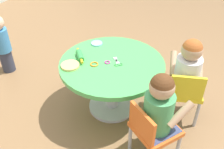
{
  "coord_description": "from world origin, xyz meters",
  "views": [
    {
      "loc": [
        -1.64,
        -0.79,
        1.75
      ],
      "look_at": [
        0.0,
        0.0,
        0.39
      ],
      "focal_mm": 41.44,
      "sensor_mm": 36.0,
      "label": 1
    }
  ],
  "objects": [
    {
      "name": "playdough_blob_1",
      "position": [
        -0.21,
        0.29,
        0.53
      ],
      "size": [
        0.15,
        0.15,
        0.02
      ],
      "primitive_type": "cylinder",
      "color": "#F2CC72",
      "rests_on": "craft_table"
    },
    {
      "name": "cookie_cutter_1",
      "position": [
        -0.02,
        0.03,
        0.52
      ],
      "size": [
        0.05,
        0.05,
        0.01
      ],
      "primitive_type": "torus",
      "color": "#D83FA5",
      "rests_on": "craft_table"
    },
    {
      "name": "seated_child_right",
      "position": [
        0.19,
        -0.6,
        0.53
      ],
      "size": [
        0.41,
        0.36,
        0.51
      ],
      "color": "#3F4772",
      "rests_on": "ground"
    },
    {
      "name": "craft_table",
      "position": [
        0.0,
        0.0,
        0.4
      ],
      "size": [
        0.9,
        0.9,
        0.52
      ],
      "color": "silver",
      "rests_on": "ground"
    },
    {
      "name": "cookie_cutter_0",
      "position": [
        -0.1,
        0.12,
        0.52
      ],
      "size": [
        0.07,
        0.07,
        0.01
      ],
      "primitive_type": "torus",
      "color": "orange",
      "rests_on": "craft_table"
    },
    {
      "name": "child_chair_left",
      "position": [
        -0.38,
        -0.5,
        0.31
      ],
      "size": [
        0.42,
        0.42,
        0.54
      ],
      "color": "#B7B7BC",
      "rests_on": "ground"
    },
    {
      "name": "playdough_blob_0",
      "position": [
        0.22,
        0.26,
        0.52
      ],
      "size": [
        0.11,
        0.11,
        0.01
      ],
      "primitive_type": "cylinder",
      "color": "#8CCCF2",
      "rests_on": "craft_table"
    },
    {
      "name": "craft_scissors",
      "position": [
        0.01,
        -0.05,
        0.52
      ],
      "size": [
        0.14,
        0.13,
        0.01
      ],
      "color": "silver",
      "rests_on": "craft_table"
    },
    {
      "name": "seated_child_left",
      "position": [
        -0.35,
        -0.53,
        0.53
      ],
      "size": [
        0.44,
        0.42,
        0.51
      ],
      "color": "#3F4772",
      "rests_on": "ground"
    },
    {
      "name": "ground_plane",
      "position": [
        0.0,
        0.0,
        0.0
      ],
      "size": [
        10.0,
        10.0,
        0.0
      ],
      "primitive_type": "plane",
      "color": "olive"
    },
    {
      "name": "child_chair_right",
      "position": [
        0.15,
        -0.61,
        0.31
      ],
      "size": [
        0.37,
        0.37,
        0.54
      ],
      "color": "#B7B7BC",
      "rests_on": "ground"
    },
    {
      "name": "toddler_standing",
      "position": [
        0.03,
        1.33,
        0.36
      ],
      "size": [
        0.17,
        0.17,
        0.67
      ],
      "color": "#33384C",
      "rests_on": "ground"
    },
    {
      "name": "rolling_pin",
      "position": [
        -0.06,
        0.28,
        0.54
      ],
      "size": [
        0.19,
        0.17,
        0.05
      ],
      "color": "green",
      "rests_on": "craft_table"
    }
  ]
}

